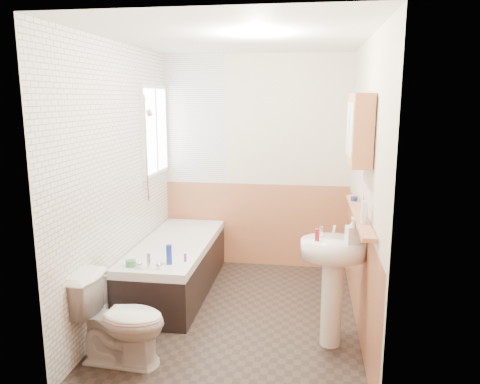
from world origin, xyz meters
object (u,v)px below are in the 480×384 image
at_px(bathtub, 176,265).
at_px(sink, 333,271).
at_px(pine_shelf, 359,214).
at_px(toilet, 121,320).
at_px(medicine_cabinet, 360,129).

distance_m(bathtub, sink, 1.84).
relative_size(sink, pine_shelf, 0.70).
bearing_deg(toilet, medicine_cabinet, -64.81).
relative_size(toilet, pine_shelf, 0.49).
distance_m(toilet, medicine_cabinet, 2.37).
bearing_deg(pine_shelf, bathtub, 158.16).
relative_size(sink, medicine_cabinet, 1.63).
relative_size(toilet, sink, 0.70).
height_order(bathtub, pine_shelf, pine_shelf).
xyz_separation_m(bathtub, toilet, (-0.03, -1.39, 0.06)).
bearing_deg(bathtub, toilet, -91.24).
bearing_deg(bathtub, medicine_cabinet, -21.85).
distance_m(sink, medicine_cabinet, 1.15).
height_order(bathtub, medicine_cabinet, medicine_cabinet).
distance_m(bathtub, pine_shelf, 2.07).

